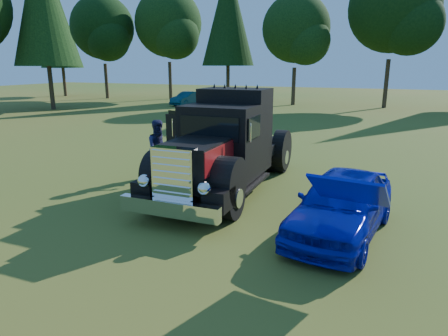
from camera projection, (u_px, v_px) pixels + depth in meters
ground at (183, 221)px, 9.74m from camera, size 120.00×120.00×0.00m
treeline at (308, 15)px, 33.27m from camera, size 72.10×24.04×13.84m
diamond_t_truck at (224, 149)px, 11.83m from camera, size 3.34×7.16×3.00m
hotrod_coupe at (342, 204)px, 8.84m from camera, size 2.30×4.44×1.89m
spectator_near at (182, 160)px, 12.41m from camera, size 0.44×0.63×1.65m
spectator_far at (160, 149)px, 13.30m from camera, size 1.16×1.20×1.95m
distant_teal_car at (187, 99)px, 37.05m from camera, size 1.95×3.95×1.25m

